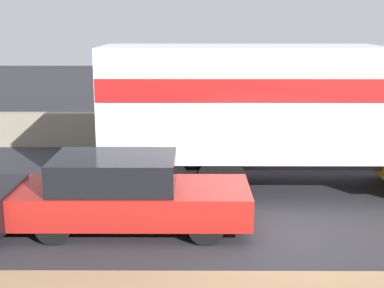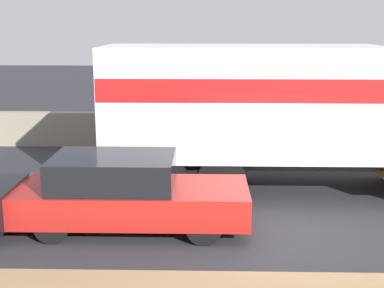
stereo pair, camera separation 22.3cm
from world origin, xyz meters
TOP-DOWN VIEW (x-y plane):
  - ground_plane at (0.00, 0.00)m, footprint 80.00×80.00m
  - stone_wall_backdrop at (0.00, 7.33)m, footprint 60.00×0.35m
  - box_truck at (0.30, 2.74)m, footprint 8.20×2.40m
  - car_hatchback at (-2.78, 0.24)m, footprint 4.46×1.74m

SIDE VIEW (x-z plane):
  - ground_plane at x=0.00m, z-range 0.00..0.00m
  - stone_wall_backdrop at x=0.00m, z-range 0.00..1.10m
  - car_hatchback at x=-2.78m, z-range 0.00..1.45m
  - box_truck at x=0.30m, z-range 0.32..3.73m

